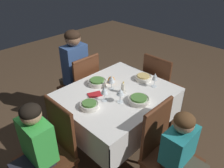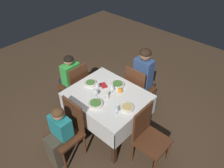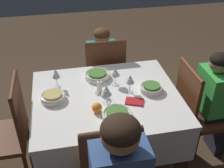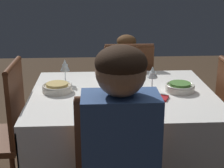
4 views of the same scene
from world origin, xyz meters
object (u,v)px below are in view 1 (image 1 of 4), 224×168
Objects in this scene: person_adult_denim at (73,69)px; person_child_teal at (184,160)px; chair_south at (165,150)px; bowl_north at (97,82)px; dining_table at (116,101)px; bowl_south at (139,99)px; napkin_red_folded at (95,95)px; wine_glass_east at (155,77)px; orange_fruit at (111,80)px; candle_centerpiece at (123,89)px; wine_glass_south at (120,92)px; person_child_green at (33,155)px; bowl_east at (143,77)px; wine_glass_west at (104,91)px; chair_west at (52,149)px; chair_east at (160,85)px; wine_glass_north at (112,79)px; bowl_west at (90,105)px; chair_north at (82,85)px.

person_child_teal is (-0.18, -1.71, -0.15)m from person_adult_denim.
bowl_north is at bearing 85.66° from chair_south.
bowl_south is at bearing -84.02° from dining_table.
chair_south is 0.85m from napkin_red_folded.
orange_fruit is at bearing 124.75° from wine_glass_east.
candle_centerpiece reaches higher than bowl_north.
person_adult_denim is 1.25× the size of person_child_teal.
candle_centerpiece is at bearing -103.72° from orange_fruit.
wine_glass_east is (0.46, -0.06, 0.01)m from wine_glass_south.
person_child_green is 1.37m from bowl_east.
person_child_teal is (-0.10, -0.86, -0.11)m from dining_table.
chair_west is at bearing 175.55° from wine_glass_west.
chair_east is 5.88× the size of napkin_red_folded.
chair_west is 6.02× the size of wine_glass_north.
person_child_teal reaches higher than orange_fruit.
orange_fruit is at bearing 73.26° from chair_east.
person_adult_denim is at bearing 87.52° from bowl_south.
person_child_teal is at bearing 84.11° from person_adult_denim.
person_adult_denim reaches higher than person_child_teal.
person_child_teal reaches higher than wine_glass_north.
chair_west is 5.15× the size of bowl_west.
bowl_east is (0.43, -0.30, 0.00)m from bowl_north.
dining_table is 0.71m from chair_south.
person_child_teal reaches higher than chair_east.
chair_west is 4.40× the size of bowl_south.
candle_centerpiece is 0.29m from napkin_red_folded.
wine_glass_south is (-0.11, -0.23, -0.00)m from wine_glass_north.
candle_centerpiece is at bearing 87.70° from chair_north.
person_adult_denim reaches higher than bowl_north.
bowl_west is (-0.26, 0.86, 0.24)m from person_child_teal.
wine_glass_east is at bearing 105.38° from person_adult_denim.
dining_table is 1.21× the size of chair_north.
chair_south is 0.77× the size of person_adult_denim.
person_adult_denim is 6.66× the size of bowl_west.
wine_glass_west is (-0.16, -0.29, 0.09)m from bowl_north.
orange_fruit is at bearing 76.89° from chair_south.
wine_glass_east reaches higher than bowl_north.
dining_table is at bearing -120.44° from orange_fruit.
chair_north is 0.79m from candle_centerpiece.
dining_table is 5.41× the size of bowl_north.
wine_glass_north is 0.40m from bowl_west.
wine_glass_north is at bearing 63.70° from wine_glass_south.
dining_table is at bearing 175.25° from bowl_east.
chair_west reaches higher than bowl_south.
bowl_south is at bearing 107.38° from chair_east.
chair_north is 12.66× the size of orange_fruit.
dining_table is at bearing -84.15° from bowl_north.
wine_glass_north is at bearing 93.57° from person_child_green.
bowl_east is at bearing -34.58° from bowl_north.
chair_south is 0.76m from wine_glass_west.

